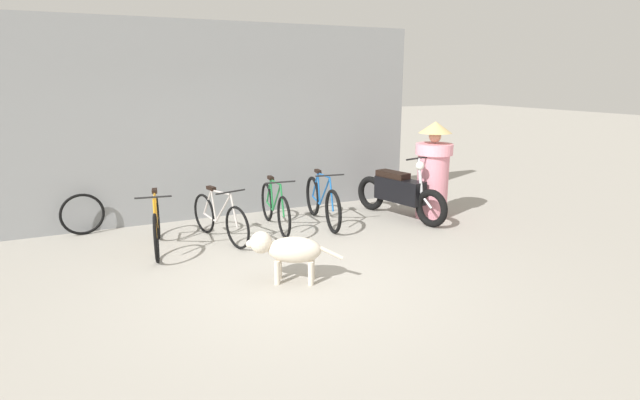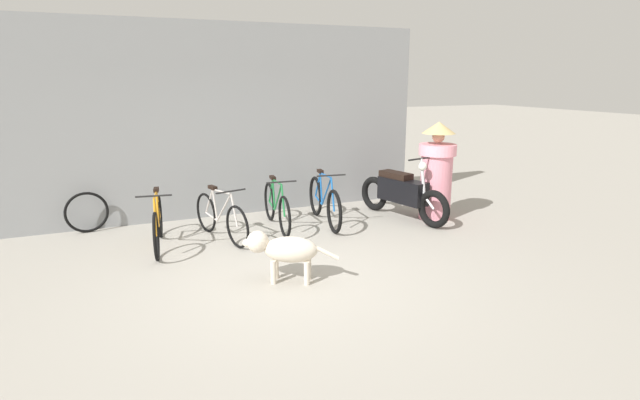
% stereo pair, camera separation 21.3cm
% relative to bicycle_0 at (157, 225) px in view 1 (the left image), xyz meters
% --- Properties ---
extents(ground_plane, '(60.00, 60.00, 0.00)m').
position_rel_bicycle_0_xyz_m(ground_plane, '(1.34, -1.79, -0.35)').
color(ground_plane, '#9E998E').
extents(shop_wall_back, '(7.04, 0.20, 3.22)m').
position_rel_bicycle_0_xyz_m(shop_wall_back, '(1.34, 1.42, 1.26)').
color(shop_wall_back, gray).
rests_on(shop_wall_back, ground).
extents(bicycle_0, '(0.46, 1.65, 0.84)m').
position_rel_bicycle_0_xyz_m(bicycle_0, '(0.00, 0.00, 0.00)').
color(bicycle_0, black).
rests_on(bicycle_0, ground).
extents(bicycle_1, '(0.55, 1.53, 0.80)m').
position_rel_bicycle_0_xyz_m(bicycle_1, '(0.89, 0.02, -0.01)').
color(bicycle_1, black).
rests_on(bicycle_1, ground).
extents(bicycle_2, '(0.46, 1.63, 0.83)m').
position_rel_bicycle_0_xyz_m(bicycle_2, '(1.82, 0.24, -0.00)').
color(bicycle_2, black).
rests_on(bicycle_2, ground).
extents(bicycle_3, '(0.46, 1.74, 0.89)m').
position_rel_bicycle_0_xyz_m(bicycle_3, '(2.62, 0.18, 0.01)').
color(bicycle_3, black).
rests_on(bicycle_3, ground).
extents(motorcycle, '(0.67, 1.95, 1.09)m').
position_rel_bicycle_0_xyz_m(motorcycle, '(3.95, -0.06, 0.09)').
color(motorcycle, black).
rests_on(motorcycle, ground).
extents(stray_dog, '(1.03, 0.64, 0.61)m').
position_rel_bicycle_0_xyz_m(stray_dog, '(1.22, -1.83, 0.05)').
color(stray_dog, beige).
rests_on(stray_dog, ground).
extents(person_in_robes, '(0.86, 0.86, 1.63)m').
position_rel_bicycle_0_xyz_m(person_in_robes, '(4.46, -0.27, 0.48)').
color(person_in_robes, pink).
rests_on(person_in_robes, ground).
extents(spare_tire_left, '(0.64, 0.14, 0.64)m').
position_rel_bicycle_0_xyz_m(spare_tire_left, '(-0.93, 1.17, -0.03)').
color(spare_tire_left, black).
rests_on(spare_tire_left, ground).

